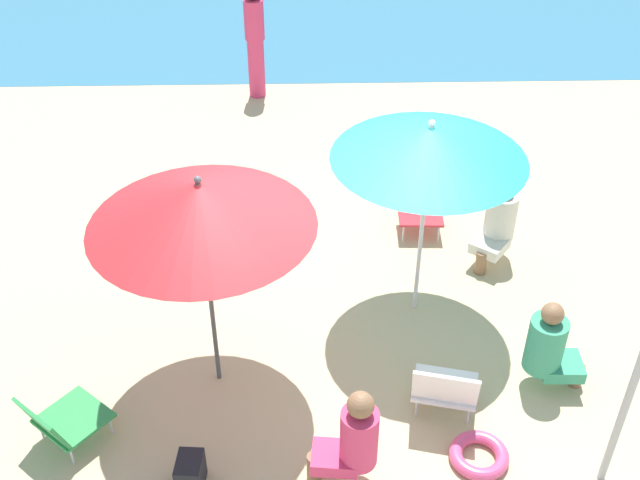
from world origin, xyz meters
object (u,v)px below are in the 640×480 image
person_a (498,221)px  person_b (255,40)px  beach_chair_c (420,203)px  beach_bag (190,473)px  person_c (550,347)px  swim_ring (479,455)px  umbrella_red (200,205)px  person_d (352,439)px  umbrella_teal (430,143)px  beach_chair_a (445,388)px  beach_chair_b (61,421)px

person_a → person_b: person_b is taller
beach_chair_c → beach_bag: 4.07m
person_c → swim_ring: size_ratio=1.94×
person_b → swim_ring: person_b is taller
umbrella_red → person_d: size_ratio=2.16×
person_d → beach_bag: 1.30m
umbrella_teal → beach_chair_c: (0.21, 1.36, -1.56)m
person_a → person_b: bearing=-108.3°
beach_bag → person_b: bearing=87.8°
person_a → beach_chair_a: bearing=15.6°
beach_chair_a → beach_bag: (-2.07, -0.67, -0.17)m
beach_chair_a → person_d: 1.06m
umbrella_teal → swim_ring: umbrella_teal is taller
person_c → beach_chair_b: bearing=-170.2°
person_a → swim_ring: bearing=23.9°
person_d → beach_chair_a: bearing=-135.4°
umbrella_teal → person_b: bearing=110.3°
person_d → umbrella_red: bearing=-39.0°
umbrella_teal → swim_ring: size_ratio=4.34×
person_d → swim_ring: 1.15m
beach_bag → person_d: bearing=1.0°
person_a → beach_chair_c: bearing=-92.1°
umbrella_teal → beach_bag: bearing=-134.3°
beach_chair_a → person_b: bearing=30.2°
umbrella_teal → beach_chair_b: (-3.07, -1.62, -1.59)m
umbrella_teal → beach_chair_b: bearing=-152.3°
umbrella_red → person_b: (0.13, 5.60, -1.04)m
umbrella_red → person_b: 5.70m
beach_chair_a → person_d: (-0.82, -0.65, 0.18)m
beach_chair_a → beach_chair_b: 3.15m
beach_chair_a → beach_chair_b: bearing=108.0°
person_d → person_a: bearing=-115.1°
person_d → person_c: bearing=-144.9°
beach_chair_a → beach_chair_c: beach_chair_a is taller
beach_chair_c → umbrella_red: bearing=-40.4°
beach_chair_a → umbrella_teal: bearing=16.5°
umbrella_teal → person_a: (0.93, 0.76, -1.39)m
umbrella_red → beach_chair_b: bearing=-149.2°
person_a → beach_bag: (-2.93, -2.81, -0.34)m
person_b → person_d: bearing=62.7°
person_b → beach_bag: bearing=52.2°
beach_chair_c → person_a: bearing=52.6°
person_a → person_c: (0.08, -1.81, -0.03)m
person_b → beach_bag: size_ratio=5.43×
umbrella_red → beach_chair_c: bearing=47.4°
beach_chair_c → person_c: bearing=20.7°
beach_chair_c → person_a: person_a is taller
beach_chair_a → beach_bag: beach_chair_a is taller
umbrella_teal → beach_bag: size_ratio=6.93×
umbrella_red → beach_chair_c: (2.08, 2.27, -1.56)m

